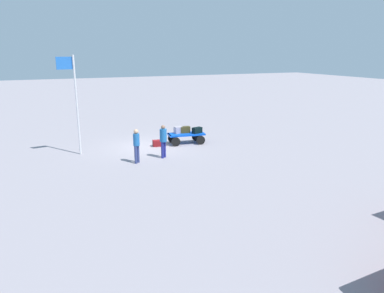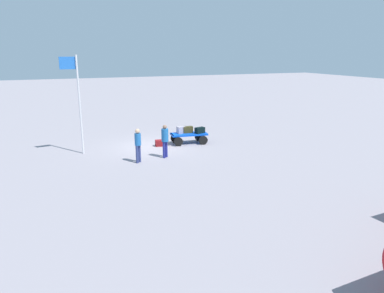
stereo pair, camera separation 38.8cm
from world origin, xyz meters
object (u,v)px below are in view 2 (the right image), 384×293
object	(u,v)px
suitcase_maroon	(200,130)
flagpole	(77,96)
suitcase_olive	(188,130)
luggage_cart	(189,136)
worker_lead	(165,138)
suitcase_tan	(181,130)
suitcase_navy	(161,143)
worker_trailing	(138,143)

from	to	relation	value
suitcase_maroon	flagpole	world-z (taller)	flagpole
suitcase_olive	flagpole	xyz separation A→B (m)	(6.25, 0.03, 2.29)
suitcase_olive	suitcase_maroon	xyz separation A→B (m)	(-0.63, 0.37, -0.02)
luggage_cart	suitcase_olive	distance (m)	0.40
suitcase_olive	worker_lead	world-z (taller)	worker_lead
luggage_cart	suitcase_tan	size ratio (longest dim) A/B	4.51
suitcase_maroon	suitcase_navy	xyz separation A→B (m)	(2.38, -0.27, -0.62)
suitcase_tan	worker_lead	size ratio (longest dim) A/B	0.29
suitcase_maroon	flagpole	xyz separation A→B (m)	(6.89, -0.34, 2.31)
suitcase_tan	suitcase_maroon	distance (m)	1.14
suitcase_olive	luggage_cart	bearing A→B (deg)	87.53
suitcase_navy	worker_lead	bearing A→B (deg)	77.75
suitcase_navy	worker_lead	distance (m)	2.59
luggage_cart	suitcase_maroon	size ratio (longest dim) A/B	3.51
suitcase_tan	worker_trailing	bearing A→B (deg)	40.64
suitcase_tan	suitcase_navy	bearing A→B (deg)	6.85
suitcase_olive	suitcase_navy	distance (m)	1.86
suitcase_tan	worker_lead	xyz separation A→B (m)	(1.85, 2.56, 0.20)
luggage_cart	flagpole	bearing A→B (deg)	-1.14
suitcase_tan	suitcase_navy	world-z (taller)	suitcase_tan
worker_lead	worker_trailing	distance (m)	1.56
suitcase_olive	worker_trailing	distance (m)	4.73
luggage_cart	suitcase_navy	size ratio (longest dim) A/B	3.35
suitcase_olive	suitcase_maroon	distance (m)	0.73
luggage_cart	worker_lead	distance (m)	3.30
suitcase_tan	suitcase_maroon	xyz separation A→B (m)	(-1.05, 0.43, -0.02)
suitcase_olive	suitcase_navy	bearing A→B (deg)	3.17
luggage_cart	suitcase_tan	distance (m)	0.60
luggage_cart	worker_lead	world-z (taller)	worker_lead
suitcase_maroon	worker_trailing	world-z (taller)	worker_trailing
luggage_cart	suitcase_navy	distance (m)	1.76
suitcase_tan	worker_trailing	world-z (taller)	worker_trailing
suitcase_olive	worker_trailing	world-z (taller)	worker_trailing
suitcase_olive	worker_trailing	bearing A→B (deg)	36.78
suitcase_tan	worker_lead	bearing A→B (deg)	54.09
suitcase_tan	worker_trailing	size ratio (longest dim) A/B	0.29
worker_lead	suitcase_navy	bearing A→B (deg)	-102.25
suitcase_olive	worker_trailing	size ratio (longest dim) A/B	0.35
suitcase_olive	flagpole	bearing A→B (deg)	0.26
worker_lead	flagpole	size ratio (longest dim) A/B	0.33
suitcase_navy	flagpole	size ratio (longest dim) A/B	0.13
worker_trailing	suitcase_tan	bearing A→B (deg)	-139.36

